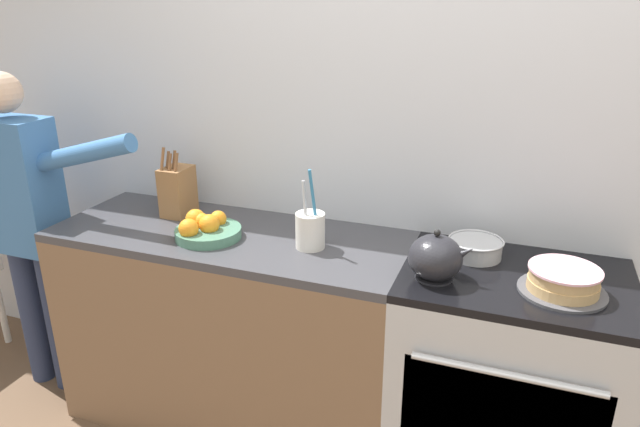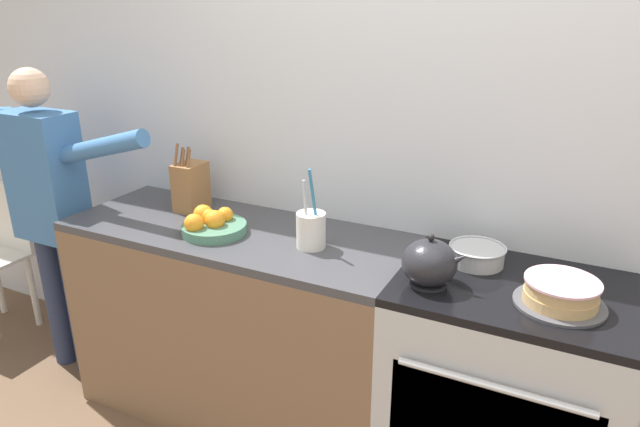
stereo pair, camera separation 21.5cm
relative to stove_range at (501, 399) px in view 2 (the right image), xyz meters
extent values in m
cube|color=silver|center=(-0.37, 0.31, 0.84)|extent=(8.00, 0.04, 2.60)
cube|color=brown|center=(-1.14, 0.00, -0.02)|extent=(1.49, 0.58, 0.89)
cube|color=#3D3D42|center=(-1.14, 0.00, 0.44)|extent=(1.49, 0.58, 0.03)
cube|color=#B7BABF|center=(0.00, 0.00, -0.02)|extent=(0.79, 0.58, 0.90)
cylinder|color=#B7BABF|center=(0.00, -0.31, 0.27)|extent=(0.59, 0.02, 0.02)
cube|color=black|center=(0.00, 0.00, 0.45)|extent=(0.79, 0.58, 0.03)
cylinder|color=#4C4C51|center=(0.14, -0.07, 0.47)|extent=(0.28, 0.28, 0.01)
cylinder|color=tan|center=(0.14, -0.07, 0.49)|extent=(0.23, 0.23, 0.04)
cylinder|color=tan|center=(0.14, -0.07, 0.53)|extent=(0.22, 0.22, 0.04)
cylinder|color=#EFB2C1|center=(0.14, -0.07, 0.55)|extent=(0.23, 0.23, 0.01)
cylinder|color=#232328|center=(-0.27, -0.11, 0.47)|extent=(0.13, 0.13, 0.01)
ellipsoid|color=#232328|center=(-0.27, -0.11, 0.54)|extent=(0.19, 0.19, 0.16)
cone|color=#232328|center=(-0.18, -0.11, 0.57)|extent=(0.09, 0.04, 0.08)
sphere|color=black|center=(-0.27, -0.11, 0.63)|extent=(0.02, 0.02, 0.02)
cylinder|color=#B7BABF|center=(-0.16, 0.12, 0.49)|extent=(0.19, 0.19, 0.06)
torus|color=#B7BABF|center=(-0.16, 0.12, 0.53)|extent=(0.21, 0.21, 0.01)
cube|color=olive|center=(-1.45, 0.12, 0.57)|extent=(0.11, 0.15, 0.22)
cylinder|color=brown|center=(-1.49, 0.07, 0.73)|extent=(0.01, 0.04, 0.10)
cylinder|color=brown|center=(-1.45, 0.08, 0.72)|extent=(0.01, 0.04, 0.08)
cylinder|color=brown|center=(-1.42, 0.08, 0.72)|extent=(0.01, 0.04, 0.08)
cylinder|color=brown|center=(-1.49, 0.11, 0.72)|extent=(0.01, 0.03, 0.07)
cylinder|color=brown|center=(-1.45, 0.11, 0.72)|extent=(0.01, 0.04, 0.08)
cylinder|color=silver|center=(-0.77, -0.02, 0.53)|extent=(0.11, 0.11, 0.14)
cylinder|color=#B7BABF|center=(-0.78, -0.04, 0.62)|extent=(0.03, 0.02, 0.23)
cylinder|color=teal|center=(-0.75, -0.03, 0.65)|extent=(0.03, 0.05, 0.28)
cylinder|color=#4C7F66|center=(-1.19, -0.07, 0.48)|extent=(0.27, 0.27, 0.04)
sphere|color=orange|center=(-1.18, -0.08, 0.53)|extent=(0.08, 0.08, 0.08)
sphere|color=orange|center=(-1.23, -0.15, 0.52)|extent=(0.08, 0.08, 0.08)
sphere|color=orange|center=(-1.18, -0.01, 0.52)|extent=(0.07, 0.07, 0.07)
sphere|color=orange|center=(-1.26, -0.05, 0.53)|extent=(0.08, 0.08, 0.08)
sphere|color=orange|center=(-1.23, -0.05, 0.52)|extent=(0.07, 0.07, 0.07)
cylinder|color=#283351|center=(-2.23, -0.10, -0.09)|extent=(0.11, 0.11, 0.74)
cylinder|color=#283351|center=(-2.07, -0.10, -0.09)|extent=(0.11, 0.11, 0.74)
cube|color=#3D70AD|center=(-2.15, -0.10, 0.58)|extent=(0.34, 0.20, 0.61)
cylinder|color=#3D70AD|center=(-2.36, -0.10, 0.63)|extent=(0.08, 0.08, 0.52)
cylinder|color=#3D70AD|center=(-1.75, -0.10, 0.77)|extent=(0.52, 0.08, 0.21)
sphere|color=beige|center=(-2.15, -0.10, 1.00)|extent=(0.18, 0.18, 0.18)
cylinder|color=silver|center=(-2.67, 0.08, -0.24)|extent=(0.04, 0.04, 0.45)
cube|color=silver|center=(-2.83, 0.11, 0.21)|extent=(0.40, 0.03, 0.40)
camera|label=1|loc=(-0.03, -1.91, 1.37)|focal=32.00mm
camera|label=2|loc=(0.17, -1.83, 1.37)|focal=32.00mm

